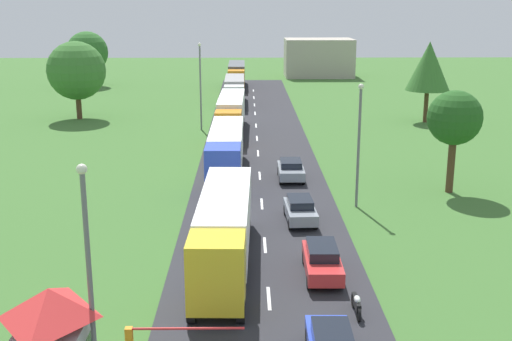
{
  "coord_description": "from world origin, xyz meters",
  "views": [
    {
      "loc": [
        -0.97,
        -16.46,
        13.32
      ],
      "look_at": [
        -0.32,
        29.7,
        1.09
      ],
      "focal_mm": 45.12,
      "sensor_mm": 36.0,
      "label": 1
    }
  ],
  "objects_px": {
    "car_fourth": "(291,169)",
    "lamppost_third": "(200,82)",
    "lamppost_lead": "(89,268)",
    "truck_lead": "(224,227)",
    "barrier_gate": "(149,336)",
    "tree_ash": "(76,71)",
    "distant_building": "(319,58)",
    "tree_oak": "(429,66)",
    "tree_pine": "(87,52)",
    "guard_booth": "(52,339)",
    "lamppost_second": "(359,139)",
    "motorcycle_courier": "(356,304)",
    "car_third": "(300,210)",
    "truck_fourth": "(235,90)",
    "car_second": "(322,260)",
    "truck_fifth": "(237,74)",
    "tree_maple": "(455,119)",
    "truck_third": "(231,113)"
  },
  "relations": [
    {
      "from": "lamppost_third",
      "to": "tree_pine",
      "type": "relative_size",
      "value": 1.05
    },
    {
      "from": "truck_fourth",
      "to": "lamppost_second",
      "type": "relative_size",
      "value": 1.48
    },
    {
      "from": "truck_third",
      "to": "car_second",
      "type": "distance_m",
      "value": 35.85
    },
    {
      "from": "car_fourth",
      "to": "lamppost_lead",
      "type": "distance_m",
      "value": 28.78
    },
    {
      "from": "motorcycle_courier",
      "to": "car_fourth",
      "type": "bearing_deg",
      "value": 93.66
    },
    {
      "from": "guard_booth",
      "to": "motorcycle_courier",
      "type": "bearing_deg",
      "value": 25.26
    },
    {
      "from": "truck_fourth",
      "to": "guard_booth",
      "type": "height_order",
      "value": "guard_booth"
    },
    {
      "from": "lamppost_third",
      "to": "distant_building",
      "type": "relative_size",
      "value": 0.75
    },
    {
      "from": "truck_fifth",
      "to": "tree_maple",
      "type": "xyz_separation_m",
      "value": [
        16.11,
        -57.07,
        3.17
      ]
    },
    {
      "from": "lamppost_second",
      "to": "lamppost_third",
      "type": "bearing_deg",
      "value": 114.57
    },
    {
      "from": "guard_booth",
      "to": "lamppost_second",
      "type": "distance_m",
      "value": 25.14
    },
    {
      "from": "tree_ash",
      "to": "distant_building",
      "type": "height_order",
      "value": "tree_ash"
    },
    {
      "from": "truck_third",
      "to": "lamppost_third",
      "type": "relative_size",
      "value": 1.57
    },
    {
      "from": "lamppost_third",
      "to": "truck_third",
      "type": "bearing_deg",
      "value": -34.77
    },
    {
      "from": "car_second",
      "to": "motorcycle_courier",
      "type": "height_order",
      "value": "car_second"
    },
    {
      "from": "truck_fourth",
      "to": "motorcycle_courier",
      "type": "xyz_separation_m",
      "value": [
        6.35,
        -58.52,
        -1.5
      ]
    },
    {
      "from": "car_third",
      "to": "distant_building",
      "type": "relative_size",
      "value": 0.34
    },
    {
      "from": "guard_booth",
      "to": "lamppost_third",
      "type": "bearing_deg",
      "value": 87.69
    },
    {
      "from": "truck_fourth",
      "to": "distant_building",
      "type": "bearing_deg",
      "value": 66.01
    },
    {
      "from": "car_third",
      "to": "tree_oak",
      "type": "distance_m",
      "value": 38.16
    },
    {
      "from": "car_second",
      "to": "truck_fourth",
      "type": "bearing_deg",
      "value": 95.59
    },
    {
      "from": "truck_fourth",
      "to": "motorcycle_courier",
      "type": "relative_size",
      "value": 6.26
    },
    {
      "from": "car_fourth",
      "to": "tree_pine",
      "type": "relative_size",
      "value": 0.47
    },
    {
      "from": "motorcycle_courier",
      "to": "guard_booth",
      "type": "relative_size",
      "value": 0.5
    },
    {
      "from": "tree_ash",
      "to": "lamppost_third",
      "type": "bearing_deg",
      "value": -24.73
    },
    {
      "from": "car_second",
      "to": "tree_pine",
      "type": "xyz_separation_m",
      "value": [
        -29.04,
        74.07,
        4.52
      ]
    },
    {
      "from": "tree_maple",
      "to": "truck_third",
      "type": "bearing_deg",
      "value": 127.56
    },
    {
      "from": "truck_fourth",
      "to": "barrier_gate",
      "type": "bearing_deg",
      "value": -92.07
    },
    {
      "from": "truck_lead",
      "to": "barrier_gate",
      "type": "relative_size",
      "value": 2.87
    },
    {
      "from": "truck_lead",
      "to": "tree_pine",
      "type": "height_order",
      "value": "tree_pine"
    },
    {
      "from": "motorcycle_courier",
      "to": "tree_pine",
      "type": "relative_size",
      "value": 0.22
    },
    {
      "from": "tree_pine",
      "to": "lamppost_third",
      "type": "bearing_deg",
      "value": -60.65
    },
    {
      "from": "truck_fifth",
      "to": "motorcycle_courier",
      "type": "bearing_deg",
      "value": -85.21
    },
    {
      "from": "tree_maple",
      "to": "distant_building",
      "type": "relative_size",
      "value": 0.61
    },
    {
      "from": "car_second",
      "to": "distant_building",
      "type": "bearing_deg",
      "value": 83.96
    },
    {
      "from": "tree_ash",
      "to": "distant_building",
      "type": "xyz_separation_m",
      "value": [
        32.38,
        42.64,
        -2.22
      ]
    },
    {
      "from": "truck_lead",
      "to": "barrier_gate",
      "type": "bearing_deg",
      "value": -107.54
    },
    {
      "from": "motorcycle_courier",
      "to": "lamppost_third",
      "type": "bearing_deg",
      "value": 102.92
    },
    {
      "from": "barrier_gate",
      "to": "car_fourth",
      "type": "bearing_deg",
      "value": 73.92
    },
    {
      "from": "motorcycle_courier",
      "to": "truck_fifth",
      "type": "bearing_deg",
      "value": 94.79
    },
    {
      "from": "guard_booth",
      "to": "lamppost_second",
      "type": "relative_size",
      "value": 0.48
    },
    {
      "from": "car_fourth",
      "to": "lamppost_third",
      "type": "relative_size",
      "value": 0.44
    },
    {
      "from": "truck_lead",
      "to": "tree_pine",
      "type": "relative_size",
      "value": 1.54
    },
    {
      "from": "truck_lead",
      "to": "car_third",
      "type": "relative_size",
      "value": 3.27
    },
    {
      "from": "tree_pine",
      "to": "barrier_gate",
      "type": "bearing_deg",
      "value": -75.16
    },
    {
      "from": "guard_booth",
      "to": "truck_fifth",
      "type": "bearing_deg",
      "value": 86.36
    },
    {
      "from": "tree_oak",
      "to": "tree_ash",
      "type": "bearing_deg",
      "value": 176.28
    },
    {
      "from": "tree_ash",
      "to": "lamppost_second",
      "type": "bearing_deg",
      "value": -51.21
    },
    {
      "from": "truck_lead",
      "to": "lamppost_lead",
      "type": "relative_size",
      "value": 1.62
    },
    {
      "from": "distant_building",
      "to": "truck_lead",
      "type": "bearing_deg",
      "value": -99.34
    }
  ]
}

